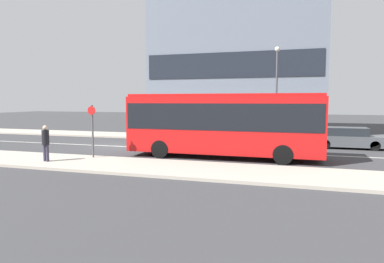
{
  "coord_description": "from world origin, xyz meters",
  "views": [
    {
      "loc": [
        11.52,
        -20.31,
        3.08
      ],
      "look_at": [
        5.88,
        -2.06,
        1.34
      ],
      "focal_mm": 32.0,
      "sensor_mm": 36.0,
      "label": 1
    }
  ],
  "objects_px": {
    "city_bus": "(223,121)",
    "bus_stop_sign": "(92,127)",
    "street_lamp": "(277,84)",
    "pedestrian_near_stop": "(46,141)",
    "parked_car_0": "(348,138)"
  },
  "relations": [
    {
      "from": "parked_car_0",
      "to": "bus_stop_sign",
      "type": "bearing_deg",
      "value": -146.79
    },
    {
      "from": "city_bus",
      "to": "street_lamp",
      "type": "xyz_separation_m",
      "value": [
        2.3,
        7.55,
        2.31
      ]
    },
    {
      "from": "pedestrian_near_stop",
      "to": "bus_stop_sign",
      "type": "bearing_deg",
      "value": 61.03
    },
    {
      "from": "parked_car_0",
      "to": "pedestrian_near_stop",
      "type": "xyz_separation_m",
      "value": [
        -14.72,
        -10.31,
        0.49
      ]
    },
    {
      "from": "pedestrian_near_stop",
      "to": "bus_stop_sign",
      "type": "xyz_separation_m",
      "value": [
        1.52,
        1.67,
        0.58
      ]
    },
    {
      "from": "pedestrian_near_stop",
      "to": "parked_car_0",
      "type": "bearing_deg",
      "value": 48.31
    },
    {
      "from": "city_bus",
      "to": "bus_stop_sign",
      "type": "height_order",
      "value": "city_bus"
    },
    {
      "from": "pedestrian_near_stop",
      "to": "street_lamp",
      "type": "xyz_separation_m",
      "value": [
        10.1,
        11.94,
        3.15
      ]
    },
    {
      "from": "parked_car_0",
      "to": "pedestrian_near_stop",
      "type": "distance_m",
      "value": 17.98
    },
    {
      "from": "pedestrian_near_stop",
      "to": "street_lamp",
      "type": "relative_size",
      "value": 0.26
    },
    {
      "from": "city_bus",
      "to": "parked_car_0",
      "type": "xyz_separation_m",
      "value": [
        6.93,
        5.93,
        -1.33
      ]
    },
    {
      "from": "city_bus",
      "to": "pedestrian_near_stop",
      "type": "relative_size",
      "value": 5.88
    },
    {
      "from": "bus_stop_sign",
      "to": "street_lamp",
      "type": "relative_size",
      "value": 0.4
    },
    {
      "from": "pedestrian_near_stop",
      "to": "street_lamp",
      "type": "height_order",
      "value": "street_lamp"
    },
    {
      "from": "bus_stop_sign",
      "to": "parked_car_0",
      "type": "bearing_deg",
      "value": 33.21
    }
  ]
}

